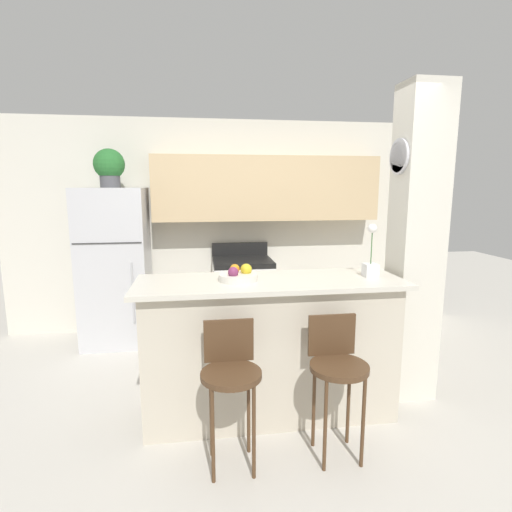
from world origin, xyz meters
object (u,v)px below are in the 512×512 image
object	(u,v)px
bar_stool_left	(231,374)
bar_stool_right	(337,366)
fruit_bowl	(238,275)
orchid_vase	(371,260)
stove_range	(243,296)
refrigerator	(115,267)
potted_plant_on_fridge	(109,167)

from	to	relation	value
bar_stool_left	bar_stool_right	world-z (taller)	same
bar_stool_right	fruit_bowl	bearing A→B (deg)	136.96
orchid_vase	fruit_bowl	distance (m)	1.02
stove_range	orchid_vase	world-z (taller)	orchid_vase
refrigerator	potted_plant_on_fridge	world-z (taller)	potted_plant_on_fridge
bar_stool_left	fruit_bowl	distance (m)	0.75
refrigerator	fruit_bowl	bearing A→B (deg)	-54.53
refrigerator	bar_stool_left	world-z (taller)	refrigerator
refrigerator	bar_stool_left	distance (m)	2.51
stove_range	bar_stool_left	size ratio (longest dim) A/B	1.16
refrigerator	stove_range	xyz separation A→B (m)	(1.44, 0.04, -0.41)
stove_range	potted_plant_on_fridge	size ratio (longest dim) A/B	2.59
stove_range	bar_stool_right	distance (m)	2.32
stove_range	fruit_bowl	size ratio (longest dim) A/B	3.72
bar_stool_right	potted_plant_on_fridge	world-z (taller)	potted_plant_on_fridge
fruit_bowl	orchid_vase	bearing A→B (deg)	-0.79
bar_stool_left	orchid_vase	world-z (taller)	orchid_vase
orchid_vase	refrigerator	bearing A→B (deg)	142.48
fruit_bowl	bar_stool_left	bearing A→B (deg)	-101.36
bar_stool_left	potted_plant_on_fridge	size ratio (longest dim) A/B	2.23
bar_stool_left	fruit_bowl	size ratio (longest dim) A/B	3.20
potted_plant_on_fridge	fruit_bowl	xyz separation A→B (m)	(1.21, -1.70, -0.86)
stove_range	bar_stool_left	xyz separation A→B (m)	(-0.34, -2.28, 0.15)
potted_plant_on_fridge	orchid_vase	world-z (taller)	potted_plant_on_fridge
stove_range	bar_stool_right	bearing A→B (deg)	-81.17
bar_stool_left	bar_stool_right	xyz separation A→B (m)	(0.69, 0.00, 0.00)
stove_range	bar_stool_right	size ratio (longest dim) A/B	1.16
stove_range	bar_stool_left	distance (m)	2.31
refrigerator	fruit_bowl	distance (m)	2.10
bar_stool_right	refrigerator	bearing A→B (deg)	128.64
bar_stool_right	fruit_bowl	xyz separation A→B (m)	(-0.58, 0.54, 0.50)
bar_stool_right	stove_range	bearing A→B (deg)	98.83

